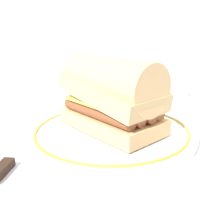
{
  "coord_description": "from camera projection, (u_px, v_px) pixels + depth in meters",
  "views": [
    {
      "loc": [
        0.17,
        -0.43,
        0.19
      ],
      "look_at": [
        -0.01,
        -0.01,
        0.04
      ],
      "focal_mm": 43.13,
      "sensor_mm": 36.0,
      "label": 1
    }
  ],
  "objects": [
    {
      "name": "salt_shaker",
      "position": [
        178.0,
        86.0,
        0.7
      ],
      "size": [
        0.03,
        0.03,
        0.08
      ],
      "color": "white",
      "rests_on": "ground_plane"
    },
    {
      "name": "sausage_sandwich",
      "position": [
        112.0,
        95.0,
        0.46
      ],
      "size": [
        0.21,
        0.17,
        0.13
      ],
      "rotation": [
        0.0,
        0.0,
        -0.43
      ],
      "color": "#DEAF72",
      "rests_on": "plate"
    },
    {
      "name": "plate",
      "position": [
        112.0,
        132.0,
        0.49
      ],
      "size": [
        0.3,
        0.3,
        0.01
      ],
      "color": "white",
      "rests_on": "ground_plane"
    },
    {
      "name": "ground_plane",
      "position": [
        118.0,
        134.0,
        0.49
      ],
      "size": [
        1.5,
        1.5,
        0.0
      ],
      "primitive_type": "plane",
      "color": "silver"
    }
  ]
}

